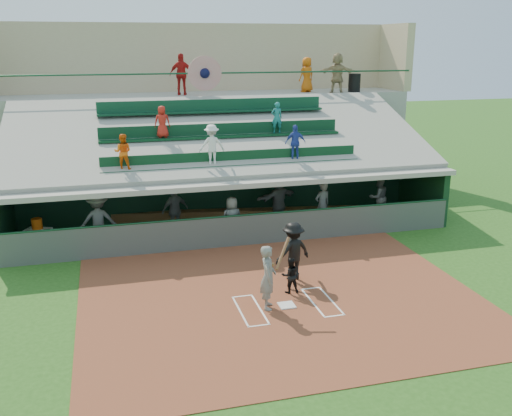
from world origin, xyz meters
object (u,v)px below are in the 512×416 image
object	(u,v)px
home_plate	(287,305)
white_table	(38,239)
batter_at_plate	(268,277)
trash_bin	(354,83)
water_cooler	(37,224)
catcher	(290,275)

from	to	relation	value
home_plate	white_table	world-z (taller)	white_table
batter_at_plate	trash_bin	distance (m)	15.26
home_plate	water_cooler	xyz separation A→B (m)	(-6.91, 6.44, 0.90)
home_plate	trash_bin	world-z (taller)	trash_bin
catcher	batter_at_plate	bearing A→B (deg)	42.83
catcher	trash_bin	size ratio (longest dim) A/B	1.21
home_plate	catcher	distance (m)	1.02
white_table	trash_bin	bearing A→B (deg)	46.80
catcher	home_plate	bearing A→B (deg)	67.44
batter_at_plate	white_table	bearing A→B (deg)	135.30
water_cooler	trash_bin	distance (m)	16.01
white_table	batter_at_plate	bearing A→B (deg)	-20.91
batter_at_plate	white_table	world-z (taller)	batter_at_plate
white_table	trash_bin	size ratio (longest dim) A/B	0.95
batter_at_plate	catcher	bearing A→B (deg)	41.65
home_plate	catcher	world-z (taller)	catcher
white_table	trash_bin	world-z (taller)	trash_bin
catcher	white_table	bearing A→B (deg)	-36.18
white_table	water_cooler	xyz separation A→B (m)	(0.01, 0.08, 0.54)
home_plate	batter_at_plate	xyz separation A→B (m)	(-0.52, 0.03, 0.88)
home_plate	batter_at_plate	bearing A→B (deg)	176.25
catcher	trash_bin	distance (m)	14.29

